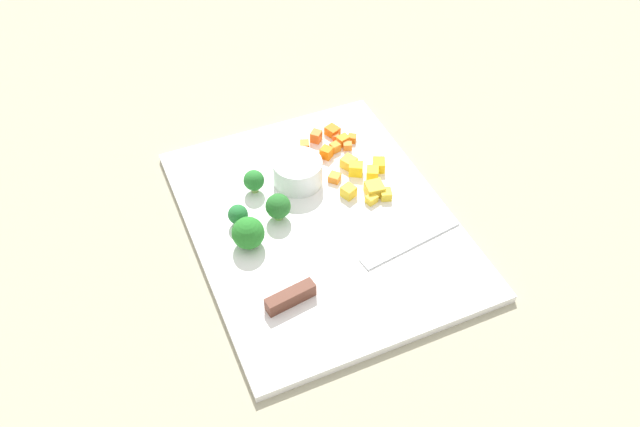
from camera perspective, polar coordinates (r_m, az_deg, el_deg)
name	(u,v)px	position (r m, az deg, el deg)	size (l,w,h in m)	color
ground_plane	(320,224)	(0.91, 0.00, -0.95)	(4.00, 4.00, 0.00)	#A29C81
cutting_board	(320,221)	(0.91, 0.00, -0.69)	(0.44, 0.35, 0.01)	white
prep_bowl	(299,172)	(0.94, -1.82, 3.68)	(0.07, 0.07, 0.04)	white
chef_knife	(331,278)	(0.83, 0.96, -5.68)	(0.06, 0.29, 0.02)	silver
carrot_dice_0	(335,147)	(1.00, 1.32, 5.80)	(0.01, 0.01, 0.01)	orange
carrot_dice_1	(332,131)	(1.03, 1.09, 7.21)	(0.02, 0.02, 0.01)	orange
carrot_dice_2	(297,156)	(0.99, -2.06, 5.06)	(0.01, 0.01, 0.01)	orange
carrot_dice_3	(335,178)	(0.95, 1.28, 3.15)	(0.02, 0.02, 0.01)	orange
carrot_dice_4	(317,161)	(0.98, -0.31, 4.63)	(0.01, 0.01, 0.01)	orange
carrot_dice_5	(309,152)	(1.00, -0.96, 5.39)	(0.01, 0.01, 0.01)	orange
carrot_dice_6	(316,136)	(1.02, -0.34, 6.75)	(0.02, 0.01, 0.02)	orange
carrot_dice_7	(305,145)	(1.01, -1.35, 5.98)	(0.02, 0.01, 0.01)	orange
carrot_dice_8	(335,137)	(1.02, 1.35, 6.71)	(0.01, 0.01, 0.01)	orange
carrot_dice_9	(348,146)	(1.01, 2.42, 5.91)	(0.01, 0.01, 0.01)	orange
carrot_dice_10	(352,138)	(1.02, 2.81, 6.56)	(0.01, 0.01, 0.01)	orange
carrot_dice_11	(326,153)	(0.99, 0.56, 5.34)	(0.02, 0.02, 0.02)	orange
carrot_dice_12	(343,140)	(1.01, 2.02, 6.41)	(0.01, 0.02, 0.01)	orange
pepper_dice_0	(349,163)	(0.97, 2.53, 4.46)	(0.02, 0.02, 0.02)	yellow
pepper_dice_1	(356,169)	(0.96, 3.15, 3.90)	(0.02, 0.02, 0.02)	yellow
pepper_dice_2	(372,173)	(0.96, 4.60, 3.51)	(0.02, 0.02, 0.02)	yellow
pepper_dice_3	(374,189)	(0.93, 4.77, 2.13)	(0.02, 0.02, 0.02)	yellow
pepper_dice_4	(348,192)	(0.93, 2.50, 1.93)	(0.02, 0.02, 0.02)	yellow
pepper_dice_5	(370,197)	(0.93, 4.41, 1.42)	(0.02, 0.01, 0.01)	yellow
pepper_dice_6	(379,165)	(0.97, 5.16, 4.24)	(0.02, 0.02, 0.02)	yellow
pepper_dice_7	(386,194)	(0.93, 5.76, 1.69)	(0.02, 0.02, 0.01)	yellow
broccoli_floret_0	(238,215)	(0.89, -7.17, -0.11)	(0.03, 0.03, 0.03)	#8AB763
broccoli_floret_1	(254,181)	(0.93, -5.79, 2.87)	(0.03, 0.03, 0.04)	#93AF5B
broccoli_floret_2	(278,206)	(0.89, -3.68, 0.62)	(0.03, 0.03, 0.04)	#80C057
broccoli_floret_3	(248,233)	(0.86, -6.29, -1.73)	(0.04, 0.04, 0.04)	#83AE55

